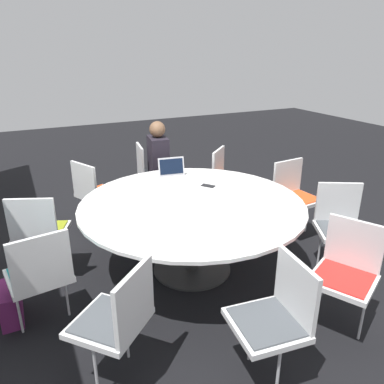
# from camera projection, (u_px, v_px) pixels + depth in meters

# --- Properties ---
(ground_plane) EXTENTS (16.00, 16.00, 0.00)m
(ground_plane) POSITION_uv_depth(u_px,v_px,m) (192.00, 269.00, 3.74)
(ground_plane) COLOR black
(conference_table) EXTENTS (2.09, 2.09, 0.72)m
(conference_table) POSITION_uv_depth(u_px,v_px,m) (192.00, 211.00, 3.51)
(conference_table) COLOR #333333
(conference_table) RESTS_ON ground_plane
(chair_0) EXTENTS (0.50, 0.48, 0.87)m
(chair_0) POSITION_uv_depth(u_px,v_px,m) (150.00, 170.00, 5.06)
(chair_0) COLOR silver
(chair_0) RESTS_ON ground_plane
(chair_1) EXTENTS (0.58, 0.57, 0.87)m
(chair_1) POSITION_uv_depth(u_px,v_px,m) (95.00, 190.00, 4.34)
(chair_1) COLOR silver
(chair_1) RESTS_ON ground_plane
(chair_2) EXTENTS (0.56, 0.57, 0.87)m
(chair_2) POSITION_uv_depth(u_px,v_px,m) (39.00, 228.00, 3.42)
(chair_2) COLOR silver
(chair_2) RESTS_ON ground_plane
(chair_3) EXTENTS (0.48, 0.50, 0.87)m
(chair_3) POSITION_uv_depth(u_px,v_px,m) (40.00, 272.00, 2.76)
(chair_3) COLOR silver
(chair_3) RESTS_ON ground_plane
(chair_4) EXTENTS (0.61, 0.61, 0.87)m
(chair_4) POSITION_uv_depth(u_px,v_px,m) (118.00, 316.00, 2.31)
(chair_4) COLOR silver
(chair_4) RESTS_ON ground_plane
(chair_5) EXTENTS (0.49, 0.47, 0.87)m
(chair_5) POSITION_uv_depth(u_px,v_px,m) (276.00, 313.00, 2.33)
(chair_5) COLOR silver
(chair_5) RESTS_ON ground_plane
(chair_6) EXTENTS (0.58, 0.57, 0.87)m
(chair_6) POSITION_uv_depth(u_px,v_px,m) (347.00, 268.00, 2.81)
(chair_6) COLOR silver
(chair_6) RESTS_ON ground_plane
(chair_7) EXTENTS (0.58, 0.59, 0.87)m
(chair_7) POSITION_uv_depth(u_px,v_px,m) (340.00, 222.00, 3.56)
(chair_7) COLOR silver
(chair_7) RESTS_ON ground_plane
(chair_8) EXTENTS (0.46, 0.48, 0.87)m
(chair_8) POSITION_uv_depth(u_px,v_px,m) (294.00, 192.00, 4.28)
(chair_8) COLOR silver
(chair_8) RESTS_ON ground_plane
(chair_9) EXTENTS (0.61, 0.61, 0.87)m
(chair_9) POSITION_uv_depth(u_px,v_px,m) (227.00, 176.00, 4.80)
(chair_9) COLOR silver
(chair_9) RESTS_ON ground_plane
(person_0) EXTENTS (0.39, 0.30, 1.22)m
(person_0) POSITION_uv_depth(u_px,v_px,m) (160.00, 160.00, 4.80)
(person_0) COLOR #231E28
(person_0) RESTS_ON ground_plane
(laptop) EXTENTS (0.29, 0.32, 0.21)m
(laptop) POSITION_uv_depth(u_px,v_px,m) (173.00, 173.00, 4.10)
(laptop) COLOR silver
(laptop) RESTS_ON conference_table
(cell_phone) EXTENTS (0.15, 0.14, 0.01)m
(cell_phone) POSITION_uv_depth(u_px,v_px,m) (208.00, 186.00, 3.88)
(cell_phone) COLOR black
(cell_phone) RESTS_ON conference_table
(handbag) EXTENTS (0.36, 0.16, 0.28)m
(handbag) POSITION_uv_depth(u_px,v_px,m) (10.00, 304.00, 3.01)
(handbag) COLOR #661E56
(handbag) RESTS_ON ground_plane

